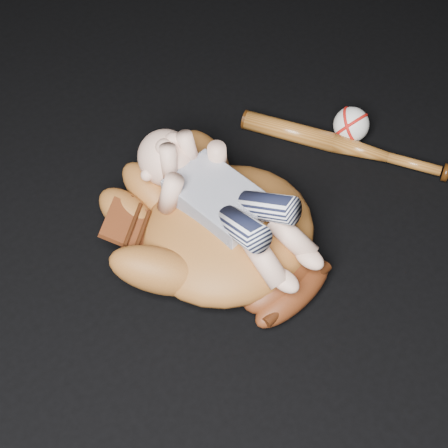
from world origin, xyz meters
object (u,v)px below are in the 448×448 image
(newborn_baby, at_px, (231,203))
(baseball, at_px, (351,125))
(baseball_bat, at_px, (345,146))
(baseball_glove, at_px, (228,227))

(newborn_baby, xyz_separation_m, baseball, (0.39, 0.06, -0.10))
(newborn_baby, relative_size, baseball, 5.25)
(newborn_baby, relative_size, baseball_bat, 0.90)
(baseball_glove, height_order, baseball, baseball_glove)
(baseball_glove, bearing_deg, baseball, 3.11)
(baseball_glove, relative_size, baseball, 6.13)
(baseball_bat, bearing_deg, baseball_glove, -173.66)
(newborn_baby, distance_m, baseball, 0.40)
(newborn_baby, xyz_separation_m, baseball_bat, (0.35, 0.04, -0.11))
(baseball_glove, distance_m, newborn_baby, 0.06)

